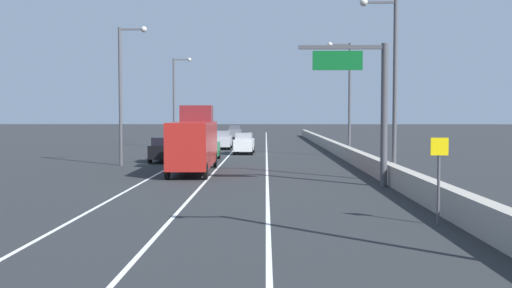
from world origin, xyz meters
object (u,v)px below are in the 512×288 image
(lamp_post_left_mid, at_px, (124,86))
(box_truck, at_px, (194,142))
(car_gray_4, at_px, (235,132))
(overhead_sign_gantry, at_px, (370,97))
(car_blue_1, at_px, (210,134))
(car_silver_2, at_px, (223,140))
(lamp_post_right_second, at_px, (391,77))
(speed_advisory_sign, at_px, (439,174))
(car_white_0, at_px, (244,143))
(car_green_5, at_px, (207,148))
(lamp_post_left_far, at_px, (176,96))
(car_black_3, at_px, (164,149))
(lamp_post_right_third, at_px, (347,91))

(lamp_post_left_mid, bearing_deg, box_truck, -41.14)
(lamp_post_left_mid, xyz_separation_m, car_gray_4, (5.50, 49.46, -4.88))
(overhead_sign_gantry, xyz_separation_m, lamp_post_left_mid, (-15.99, 12.15, 1.16))
(car_blue_1, relative_size, car_silver_2, 1.01)
(lamp_post_right_second, xyz_separation_m, car_silver_2, (-11.72, 30.33, -4.90))
(overhead_sign_gantry, height_order, lamp_post_left_mid, lamp_post_left_mid)
(speed_advisory_sign, relative_size, car_white_0, 0.69)
(car_silver_2, bearing_deg, car_blue_1, 99.90)
(car_gray_4, relative_size, car_green_5, 1.08)
(box_truck, bearing_deg, lamp_post_right_second, -22.11)
(lamp_post_left_far, relative_size, car_white_0, 2.36)
(lamp_post_left_far, height_order, car_green_5, lamp_post_left_far)
(lamp_post_left_far, bearing_deg, car_green_5, -73.54)
(overhead_sign_gantry, distance_m, lamp_post_right_second, 3.01)
(speed_advisory_sign, distance_m, car_black_3, 29.61)
(lamp_post_right_third, xyz_separation_m, car_green_5, (-12.17, -4.54, -4.87))
(lamp_post_right_second, distance_m, box_truck, 13.21)
(car_gray_4, distance_m, box_truck, 54.56)
(car_blue_1, bearing_deg, car_black_3, -90.34)
(speed_advisory_sign, height_order, box_truck, box_truck)
(car_silver_2, distance_m, car_green_5, 15.61)
(lamp_post_right_second, xyz_separation_m, car_white_0, (-9.10, 22.55, -4.88))
(car_silver_2, distance_m, car_gray_4, 28.98)
(lamp_post_left_far, relative_size, box_truck, 1.11)
(lamp_post_right_third, distance_m, lamp_post_left_far, 22.27)
(car_gray_4, xyz_separation_m, box_truck, (0.33, -54.55, 1.02))
(speed_advisory_sign, xyz_separation_m, car_white_0, (-7.99, 35.39, -0.76))
(overhead_sign_gantry, height_order, car_black_3, overhead_sign_gantry)
(car_silver_2, bearing_deg, car_white_0, -71.37)
(car_black_3, xyz_separation_m, car_green_5, (3.26, 1.50, 0.03))
(lamp_post_left_far, height_order, box_truck, lamp_post_left_far)
(speed_advisory_sign, bearing_deg, lamp_post_right_third, 87.54)
(car_green_5, bearing_deg, speed_advisory_sign, -68.62)
(box_truck, bearing_deg, lamp_post_left_far, 101.19)
(car_green_5, bearing_deg, lamp_post_left_mid, -139.25)
(car_white_0, bearing_deg, lamp_post_right_third, -19.41)
(car_white_0, bearing_deg, car_blue_1, 102.56)
(car_gray_4, height_order, car_green_5, car_green_5)
(car_silver_2, relative_size, car_black_3, 1.01)
(overhead_sign_gantry, distance_m, lamp_post_left_mid, 20.12)
(lamp_post_right_second, relative_size, box_truck, 1.11)
(lamp_post_right_second, bearing_deg, car_white_0, 111.97)
(car_blue_1, bearing_deg, box_truck, -85.80)
(car_blue_1, distance_m, box_truck, 44.13)
(car_blue_1, height_order, car_green_5, car_green_5)
(lamp_post_right_second, bearing_deg, lamp_post_left_far, 117.67)
(car_blue_1, bearing_deg, lamp_post_left_far, -98.43)
(lamp_post_right_third, bearing_deg, overhead_sign_gantry, -94.84)
(lamp_post_right_second, distance_m, car_green_5, 19.53)
(lamp_post_right_third, relative_size, car_white_0, 2.36)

